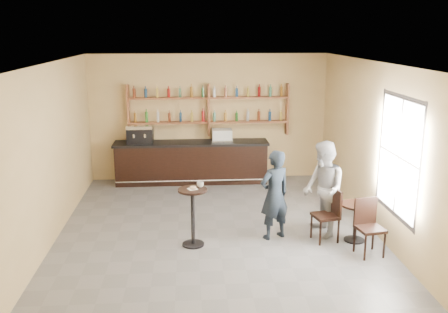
{
  "coord_description": "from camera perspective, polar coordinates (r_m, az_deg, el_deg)",
  "views": [
    {
      "loc": [
        -0.51,
        -9.06,
        3.76
      ],
      "look_at": [
        0.2,
        0.8,
        1.25
      ],
      "focal_mm": 40.0,
      "sensor_mm": 36.0,
      "label": 1
    }
  ],
  "objects": [
    {
      "name": "wall_left",
      "position": [
        9.64,
        -18.97,
        0.51
      ],
      "size": [
        0.0,
        7.0,
        7.0
      ],
      "primitive_type": "plane",
      "rotation": [
        1.57,
        0.0,
        1.57
      ],
      "color": "tan",
      "rests_on": "floor"
    },
    {
      "name": "cup_pedestal",
      "position": [
        8.85,
        -2.73,
        -3.21
      ],
      "size": [
        0.15,
        0.15,
        0.1
      ],
      "primitive_type": "imported",
      "rotation": [
        0.0,
        0.0,
        0.22
      ],
      "color": "white",
      "rests_on": "pedestal_table"
    },
    {
      "name": "window_pane",
      "position": [
        8.85,
        19.34,
        -0.04
      ],
      "size": [
        0.0,
        2.0,
        2.0
      ],
      "primitive_type": "plane",
      "rotation": [
        1.57,
        0.0,
        -1.57
      ],
      "color": "white",
      "rests_on": "wall_right"
    },
    {
      "name": "liquor_bottles",
      "position": [
        12.57,
        -1.77,
        6.1
      ],
      "size": [
        3.68,
        0.1,
        1.0
      ],
      "primitive_type": null,
      "color": "#8C5919",
      "rests_on": "shelf_unit"
    },
    {
      "name": "pedestal_table",
      "position": [
        8.95,
        -3.57,
        -6.95
      ],
      "size": [
        0.66,
        0.66,
        1.06
      ],
      "primitive_type": null,
      "rotation": [
        0.0,
        0.0,
        -0.35
      ],
      "color": "black",
      "rests_on": "floor"
    },
    {
      "name": "bar_counter",
      "position": [
        12.63,
        -3.73,
        -0.63
      ],
      "size": [
        3.86,
        0.75,
        1.04
      ],
      "primitive_type": null,
      "color": "black",
      "rests_on": "floor"
    },
    {
      "name": "wall_right",
      "position": [
        9.96,
        16.64,
        1.11
      ],
      "size": [
        0.0,
        7.0,
        7.0
      ],
      "primitive_type": "plane",
      "rotation": [
        1.57,
        0.0,
        -1.57
      ],
      "color": "tan",
      "rests_on": "floor"
    },
    {
      "name": "wall_front",
      "position": [
        5.99,
        1.07,
        -6.92
      ],
      "size": [
        7.0,
        0.0,
        7.0
      ],
      "primitive_type": "plane",
      "rotation": [
        -1.57,
        0.0,
        0.0
      ],
      "color": "tan",
      "rests_on": "floor"
    },
    {
      "name": "napkin",
      "position": [
        8.77,
        -3.63,
        -3.72
      ],
      "size": [
        0.21,
        0.21,
        0.0
      ],
      "primitive_type": "cube",
      "rotation": [
        0.0,
        0.0,
        0.46
      ],
      "color": "white",
      "rests_on": "pedestal_table"
    },
    {
      "name": "patron_second",
      "position": [
        9.43,
        11.28,
        -3.7
      ],
      "size": [
        0.75,
        0.93,
        1.8
      ],
      "primitive_type": "imported",
      "rotation": [
        0.0,
        0.0,
        -1.49
      ],
      "color": "gray",
      "rests_on": "floor"
    },
    {
      "name": "donut",
      "position": [
        8.75,
        -3.56,
        -3.59
      ],
      "size": [
        0.14,
        0.14,
        0.04
      ],
      "primitive_type": "torus",
      "rotation": [
        0.0,
        0.0,
        -0.22
      ],
      "color": "#B97744",
      "rests_on": "napkin"
    },
    {
      "name": "wall_back",
      "position": [
        12.76,
        -1.78,
        4.49
      ],
      "size": [
        7.0,
        0.0,
        7.0
      ],
      "primitive_type": "plane",
      "rotation": [
        1.57,
        0.0,
        0.0
      ],
      "color": "tan",
      "rests_on": "floor"
    },
    {
      "name": "cafe_table",
      "position": [
        9.48,
        14.78,
        -7.29
      ],
      "size": [
        0.68,
        0.68,
        0.71
      ],
      "primitive_type": null,
      "rotation": [
        0.0,
        0.0,
        0.25
      ],
      "color": "black",
      "rests_on": "floor"
    },
    {
      "name": "chair_south",
      "position": [
        8.93,
        16.37,
        -7.86
      ],
      "size": [
        0.49,
        0.49,
        0.98
      ],
      "primitive_type": null,
      "rotation": [
        0.0,
        0.0,
        0.18
      ],
      "color": "black",
      "rests_on": "floor"
    },
    {
      "name": "window_frame",
      "position": [
        8.85,
        19.3,
        -0.04
      ],
      "size": [
        0.04,
        1.7,
        2.1
      ],
      "primitive_type": null,
      "color": "black",
      "rests_on": "wall_right"
    },
    {
      "name": "cup_cafe",
      "position": [
        9.36,
        15.23,
        -5.0
      ],
      "size": [
        0.1,
        0.1,
        0.08
      ],
      "primitive_type": "imported",
      "rotation": [
        0.0,
        0.0,
        0.07
      ],
      "color": "white",
      "rests_on": "cafe_table"
    },
    {
      "name": "chair_west",
      "position": [
        9.32,
        11.51,
        -6.6
      ],
      "size": [
        0.5,
        0.5,
        0.98
      ],
      "primitive_type": null,
      "rotation": [
        0.0,
        0.0,
        -1.36
      ],
      "color": "black",
      "rests_on": "floor"
    },
    {
      "name": "man_main",
      "position": [
        9.18,
        5.78,
        -4.38
      ],
      "size": [
        0.73,
        0.63,
        1.68
      ],
      "primitive_type": "imported",
      "rotation": [
        0.0,
        0.0,
        3.59
      ],
      "color": "black",
      "rests_on": "floor"
    },
    {
      "name": "ceiling",
      "position": [
        9.09,
        -0.91,
        10.71
      ],
      "size": [
        7.0,
        7.0,
        0.0
      ],
      "primitive_type": "plane",
      "rotation": [
        3.14,
        0.0,
        0.0
      ],
      "color": "white",
      "rests_on": "wall_back"
    },
    {
      "name": "pastry_case",
      "position": [
        12.51,
        -0.24,
        2.43
      ],
      "size": [
        0.55,
        0.45,
        0.31
      ],
      "primitive_type": null,
      "rotation": [
        0.0,
        0.0,
        0.09
      ],
      "color": "silver",
      "rests_on": "bar_counter"
    },
    {
      "name": "floor",
      "position": [
        9.82,
        -0.84,
        -8.26
      ],
      "size": [
        7.0,
        7.0,
        0.0
      ],
      "primitive_type": "plane",
      "color": "slate",
      "rests_on": "ground"
    },
    {
      "name": "shelf_unit",
      "position": [
        12.59,
        -1.76,
        5.33
      ],
      "size": [
        4.0,
        0.26,
        1.4
      ],
      "primitive_type": null,
      "color": "brown",
      "rests_on": "wall_back"
    },
    {
      "name": "espresso_machine",
      "position": [
        12.52,
        -9.57,
        2.57
      ],
      "size": [
        0.64,
        0.42,
        0.45
      ],
      "primitive_type": null,
      "rotation": [
        0.0,
        0.0,
        -0.03
      ],
      "color": "black",
      "rests_on": "bar_counter"
    }
  ]
}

